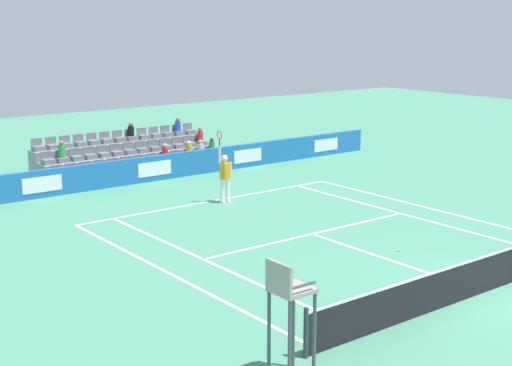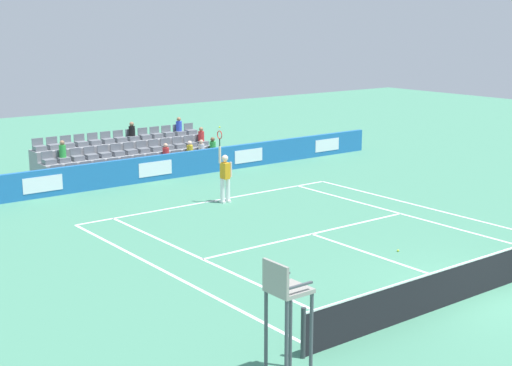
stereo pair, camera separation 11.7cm
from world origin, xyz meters
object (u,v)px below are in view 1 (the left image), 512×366
(umpire_chair, at_px, (289,302))
(loose_tennis_ball, at_px, (399,250))
(tennis_net, at_px, (486,273))
(tennis_player, at_px, (225,176))

(umpire_chair, xyz_separation_m, loose_tennis_ball, (-7.55, -3.96, -1.49))
(tennis_net, height_order, loose_tennis_ball, tennis_net)
(tennis_net, distance_m, loose_tennis_ball, 3.64)
(tennis_net, xyz_separation_m, tennis_player, (-0.20, -11.42, 0.50))
(tennis_net, height_order, umpire_chair, umpire_chair)
(tennis_player, xyz_separation_m, umpire_chair, (6.96, 11.86, 0.53))
(umpire_chair, bearing_deg, tennis_net, -176.28)
(tennis_player, relative_size, umpire_chair, 1.22)
(tennis_net, bearing_deg, tennis_player, -90.98)
(umpire_chair, distance_m, loose_tennis_ball, 8.66)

